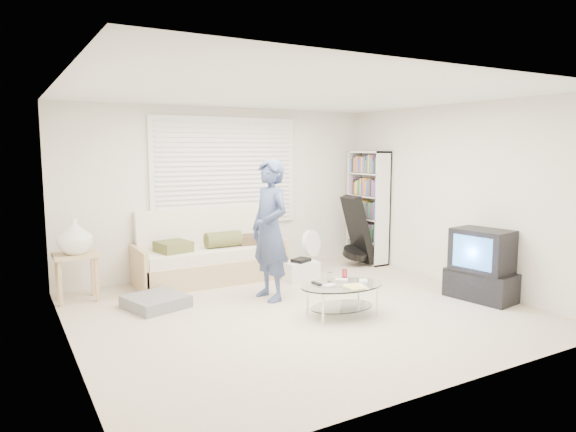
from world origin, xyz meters
TOP-DOWN VIEW (x-y plane):
  - ground at (0.00, 0.00)m, footprint 5.00×5.00m
  - room_shell at (0.00, 0.48)m, footprint 5.02×4.52m
  - window_blinds at (0.00, 2.20)m, footprint 2.32×0.08m
  - futon_sofa at (-0.41, 1.87)m, footprint 2.12×0.85m
  - grey_floor_pillow at (-1.45, 0.99)m, footprint 0.78×0.78m
  - side_table at (-2.22, 1.75)m, footprint 0.53×0.42m
  - bookshelf at (2.32, 1.72)m, footprint 0.29×0.78m
  - guitar_case at (2.01, 1.57)m, footprint 0.48×0.42m
  - floor_fan at (1.06, 1.49)m, footprint 0.42×0.29m
  - storage_bin at (0.71, 1.20)m, footprint 0.48×0.34m
  - tv_unit at (2.20, -0.72)m, footprint 0.56×0.88m
  - coffee_table at (0.30, -0.38)m, footprint 1.05×0.73m
  - standing_person at (-0.09, 0.63)m, footprint 0.47×0.68m

SIDE VIEW (x-z plane):
  - ground at x=0.00m, z-range 0.00..0.00m
  - grey_floor_pillow at x=-1.45m, z-range 0.00..0.14m
  - storage_bin at x=0.71m, z-range -0.02..0.31m
  - coffee_table at x=0.30m, z-range 0.05..0.54m
  - futon_sofa at x=-0.41m, z-range -0.18..0.86m
  - floor_fan at x=1.06m, z-range 0.06..0.74m
  - tv_unit at x=2.20m, z-range -0.01..0.88m
  - guitar_case at x=2.01m, z-range -0.05..1.07m
  - side_table at x=-2.22m, z-range 0.25..1.30m
  - standing_person at x=-0.09m, z-range 0.00..1.76m
  - bookshelf at x=2.32m, z-range 0.00..1.85m
  - window_blinds at x=0.00m, z-range 0.74..2.36m
  - room_shell at x=0.00m, z-range 0.37..2.88m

